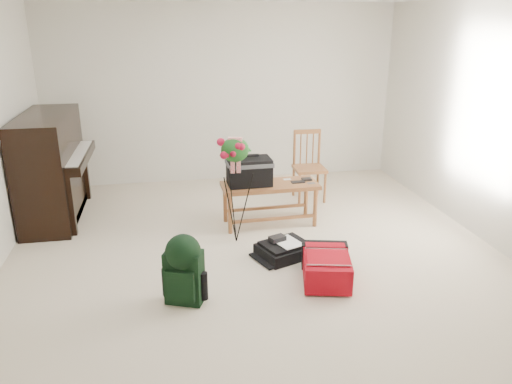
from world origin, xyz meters
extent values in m
cube|color=beige|center=(0.00, 0.00, 0.00)|extent=(5.00, 5.50, 0.01)
cube|color=silver|center=(0.00, 2.75, 1.25)|extent=(5.00, 0.04, 2.50)
cube|color=silver|center=(2.50, 0.00, 1.25)|extent=(0.04, 5.50, 2.50)
cube|color=black|center=(-2.20, 1.60, 0.62)|extent=(0.55, 1.50, 1.25)
cube|color=black|center=(-1.90, 1.60, 0.73)|extent=(0.28, 1.30, 0.10)
cube|color=white|center=(-1.90, 1.60, 0.78)|extent=(0.22, 1.20, 0.02)
cube|color=black|center=(-2.15, 1.60, 0.05)|extent=(0.45, 1.30, 0.10)
cube|color=#995F32|center=(0.30, 0.90, 0.47)|extent=(1.11, 0.47, 0.04)
cylinder|color=#995F32|center=(-0.20, 0.73, 0.23)|extent=(0.05, 0.05, 0.45)
cylinder|color=#995F32|center=(-0.20, 1.08, 0.23)|extent=(0.05, 0.05, 0.45)
cylinder|color=#995F32|center=(0.80, 0.73, 0.23)|extent=(0.05, 0.05, 0.45)
cylinder|color=#995F32|center=(0.80, 1.08, 0.23)|extent=(0.05, 0.05, 0.45)
cube|color=#995F32|center=(0.99, 1.63, 0.42)|extent=(0.40, 0.40, 0.04)
cylinder|color=#995F32|center=(0.82, 1.46, 0.20)|extent=(0.03, 0.03, 0.40)
cylinder|color=#995F32|center=(0.82, 1.80, 0.20)|extent=(0.03, 0.03, 0.40)
cylinder|color=#995F32|center=(1.16, 1.46, 0.20)|extent=(0.03, 0.03, 0.40)
cylinder|color=#995F32|center=(1.16, 1.80, 0.20)|extent=(0.03, 0.03, 0.40)
cube|color=#995F32|center=(0.99, 1.80, 0.88)|extent=(0.36, 0.05, 0.06)
cylinder|color=#995F32|center=(0.82, 1.80, 0.66)|extent=(0.03, 0.03, 0.49)
cylinder|color=#995F32|center=(1.16, 1.80, 0.66)|extent=(0.03, 0.03, 0.49)
cube|color=#AA0714|center=(0.53, -0.50, 0.14)|extent=(0.55, 0.70, 0.24)
cube|color=black|center=(0.53, -0.26, 0.14)|extent=(0.45, 0.24, 0.26)
cube|color=#AA0714|center=(0.53, -0.54, 0.26)|extent=(0.44, 0.43, 0.02)
cube|color=silver|center=(0.53, -0.72, 0.27)|extent=(0.38, 0.10, 0.01)
cube|color=black|center=(0.27, 0.05, 0.06)|extent=(0.61, 0.56, 0.12)
cube|color=black|center=(0.27, 0.05, 0.14)|extent=(0.54, 0.48, 0.03)
cube|color=white|center=(0.29, 0.03, 0.16)|extent=(0.32, 0.36, 0.01)
cube|color=black|center=(0.22, 0.11, 0.19)|extent=(0.19, 0.15, 0.05)
cube|color=black|center=(-0.76, -0.62, 0.23)|extent=(0.36, 0.29, 0.47)
cube|color=black|center=(-0.76, -0.74, 0.21)|extent=(0.25, 0.14, 0.27)
sphere|color=black|center=(-0.76, -0.62, 0.47)|extent=(0.30, 0.30, 0.30)
cube|color=black|center=(-0.83, -0.52, 0.23)|extent=(0.05, 0.04, 0.41)
cube|color=black|center=(-0.69, -0.52, 0.23)|extent=(0.05, 0.04, 0.41)
cylinder|color=black|center=(-0.16, 0.50, 0.93)|extent=(0.01, 0.01, 0.31)
ellipsoid|color=#195019|center=(-0.16, 0.50, 1.02)|extent=(0.29, 0.21, 0.27)
cube|color=red|center=(-0.16, 0.48, 1.12)|extent=(0.15, 0.08, 0.08)
camera|label=1|loc=(-0.85, -4.39, 2.31)|focal=35.00mm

